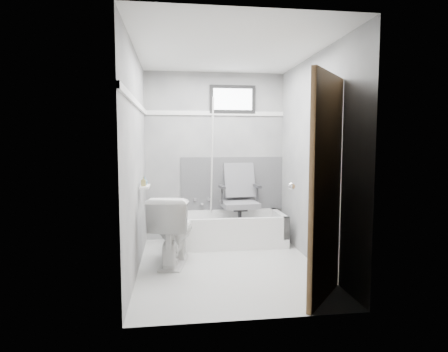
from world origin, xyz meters
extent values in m
plane|color=silver|center=(0.00, 0.00, 0.00)|extent=(2.60, 2.60, 0.00)
plane|color=silver|center=(0.00, 0.00, 2.40)|extent=(2.60, 2.60, 0.00)
cube|color=slate|center=(0.00, 1.30, 1.20)|extent=(2.00, 0.02, 2.40)
cube|color=slate|center=(0.00, -1.30, 1.20)|extent=(2.00, 0.02, 2.40)
cube|color=slate|center=(-1.00, 0.00, 1.20)|extent=(0.02, 2.60, 2.40)
cube|color=slate|center=(1.00, 0.00, 1.20)|extent=(0.02, 2.60, 2.40)
imported|color=white|center=(-0.62, 0.19, 0.40)|extent=(0.60, 0.88, 0.79)
cube|color=#4C4C4F|center=(0.25, 1.29, 0.80)|extent=(1.50, 0.02, 0.78)
cube|color=white|center=(0.00, 1.29, 1.82)|extent=(2.00, 0.02, 0.06)
cube|color=white|center=(-0.99, 0.00, 1.82)|extent=(0.02, 2.60, 0.06)
cylinder|color=silver|center=(-0.07, 1.06, 1.05)|extent=(0.02, 0.46, 1.91)
cube|color=white|center=(-0.93, 0.25, 0.90)|extent=(0.10, 0.32, 0.02)
imported|color=olive|center=(-0.94, 0.17, 0.97)|extent=(0.05, 0.05, 0.11)
imported|color=slate|center=(-0.94, 0.31, 0.96)|extent=(0.10, 0.10, 0.10)
camera|label=1|loc=(-0.60, -4.10, 1.41)|focal=30.00mm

